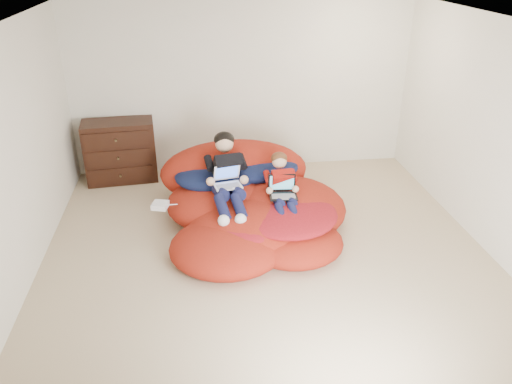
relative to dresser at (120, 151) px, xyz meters
name	(u,v)px	position (x,y,z in m)	size (l,w,h in m)	color
room_shell	(267,236)	(1.83, -2.23, -0.23)	(5.10, 5.10, 2.77)	#C1AC8A
dresser	(120,151)	(0.00, 0.00, 0.00)	(1.04, 0.61, 0.90)	black
beanbag_pile	(251,205)	(1.73, -1.54, -0.19)	(2.32, 2.47, 0.92)	#AD2313
cream_pillow	(210,156)	(1.28, -0.76, 0.17)	(0.46, 0.29, 0.29)	silver
older_boy	(227,172)	(1.45, -1.47, 0.24)	(0.41, 1.21, 0.73)	black
younger_boy	(282,185)	(2.08, -1.72, 0.14)	(0.29, 0.91, 0.60)	#A5150E
laptop_white	(228,180)	(1.45, -1.57, 0.18)	(0.35, 0.36, 0.22)	white
laptop_black	(283,190)	(2.08, -1.78, 0.10)	(0.34, 0.28, 0.24)	black
power_adapter	(160,205)	(0.64, -1.72, -0.03)	(0.17, 0.17, 0.07)	white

